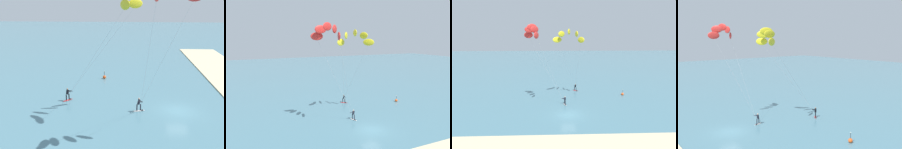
{
  "view_description": "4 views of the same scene",
  "coord_description": "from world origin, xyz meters",
  "views": [
    {
      "loc": [
        -30.87,
        5.92,
        13.18
      ],
      "look_at": [
        -1.22,
        7.9,
        4.72
      ],
      "focal_mm": 43.92,
      "sensor_mm": 36.0,
      "label": 1
    },
    {
      "loc": [
        -17.41,
        -25.66,
        13.15
      ],
      "look_at": [
        -1.74,
        7.74,
        7.08
      ],
      "focal_mm": 36.11,
      "sensor_mm": 36.0,
      "label": 2
    },
    {
      "loc": [
        -1.92,
        -30.87,
        13.68
      ],
      "look_at": [
        -0.46,
        7.96,
        5.31
      ],
      "focal_mm": 31.11,
      "sensor_mm": 36.0,
      "label": 3
    },
    {
      "loc": [
        31.78,
        -14.61,
        12.76
      ],
      "look_at": [
        -0.0,
        10.64,
        7.13
      ],
      "focal_mm": 41.02,
      "sensor_mm": 36.0,
      "label": 4
    }
  ],
  "objects": [
    {
      "name": "kitesurfer_mid_water",
      "position": [
        -5.72,
        2.13,
        13.37
      ],
      "size": [
        7.66,
        6.11,
        15.13
      ],
      "color": "white",
      "rests_on": "ground"
    },
    {
      "name": "ground_plane",
      "position": [
        0.0,
        0.0,
        0.0
      ],
      "size": [
        240.0,
        240.0,
        0.0
      ],
      "primitive_type": "plane",
      "color": "slate"
    },
    {
      "name": "kitesurfer_nearshore",
      "position": [
        0.47,
        6.25,
        12.66
      ],
      "size": [
        5.96,
        10.19,
        14.43
      ],
      "color": "red",
      "rests_on": "ground"
    },
    {
      "name": "marker_buoy",
      "position": [
        12.74,
        10.11,
        0.3
      ],
      "size": [
        0.56,
        0.56,
        1.38
      ],
      "color": "#EA5119",
      "rests_on": "ground"
    }
  ]
}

